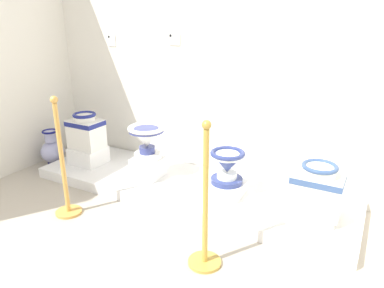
# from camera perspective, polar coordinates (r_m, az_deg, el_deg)

# --- Properties ---
(wall_back) EXTENTS (4.17, 0.06, 2.94)m
(wall_back) POSITION_cam_1_polar(r_m,az_deg,el_deg) (3.69, 3.13, 16.34)
(wall_back) COLOR white
(wall_back) RESTS_ON ground_plane
(display_platform) EXTENTS (3.25, 0.93, 0.11)m
(display_platform) POSITION_cam_1_polar(r_m,az_deg,el_deg) (3.62, -0.83, -7.07)
(display_platform) COLOR white
(display_platform) RESTS_ON ground_plane
(plinth_block_leftmost) EXTENTS (0.36, 0.32, 0.19)m
(plinth_block_leftmost) POSITION_cam_1_polar(r_m,az_deg,el_deg) (4.21, -16.25, -1.73)
(plinth_block_leftmost) COLOR white
(plinth_block_leftmost) RESTS_ON display_platform
(antique_toilet_leftmost) EXTENTS (0.36, 0.27, 0.40)m
(antique_toilet_leftmost) POSITION_cam_1_polar(r_m,az_deg,el_deg) (4.12, -16.64, 2.11)
(antique_toilet_leftmost) COLOR white
(antique_toilet_leftmost) RESTS_ON plinth_block_leftmost
(plinth_block_squat_floral) EXTENTS (0.28, 0.28, 0.21)m
(plinth_block_squat_floral) POSITION_cam_1_polar(r_m,az_deg,el_deg) (3.73, -7.07, -3.74)
(plinth_block_squat_floral) COLOR white
(plinth_block_squat_floral) RESTS_ON display_platform
(antique_toilet_squat_floral) EXTENTS (0.37, 0.37, 0.34)m
(antique_toilet_squat_floral) POSITION_cam_1_polar(r_m,az_deg,el_deg) (3.61, -7.28, 0.99)
(antique_toilet_squat_floral) COLOR white
(antique_toilet_squat_floral) RESTS_ON plinth_block_squat_floral
(plinth_block_tall_cobalt) EXTENTS (0.33, 0.33, 0.11)m
(plinth_block_tall_cobalt) POSITION_cam_1_polar(r_m,az_deg,el_deg) (3.40, 5.53, -7.00)
(plinth_block_tall_cobalt) COLOR white
(plinth_block_tall_cobalt) RESTS_ON display_platform
(antique_toilet_tall_cobalt) EXTENTS (0.32, 0.32, 0.31)m
(antique_toilet_tall_cobalt) POSITION_cam_1_polar(r_m,az_deg,el_deg) (3.29, 5.67, -3.21)
(antique_toilet_tall_cobalt) COLOR navy
(antique_toilet_tall_cobalt) RESTS_ON plinth_block_tall_cobalt
(plinth_block_pale_glazed) EXTENTS (0.35, 0.34, 0.05)m
(plinth_block_pale_glazed) POSITION_cam_1_polar(r_m,az_deg,el_deg) (3.20, 18.93, -10.53)
(plinth_block_pale_glazed) COLOR white
(plinth_block_pale_glazed) RESTS_ON display_platform
(antique_toilet_pale_glazed) EXTENTS (0.40, 0.29, 0.42)m
(antique_toilet_pale_glazed) POSITION_cam_1_polar(r_m,az_deg,el_deg) (3.09, 19.42, -6.68)
(antique_toilet_pale_glazed) COLOR white
(antique_toilet_pale_glazed) RESTS_ON plinth_block_pale_glazed
(info_placard_first) EXTENTS (0.11, 0.01, 0.13)m
(info_placard_first) POSITION_cam_1_polar(r_m,az_deg,el_deg) (4.36, -12.77, 15.91)
(info_placard_first) COLOR white
(info_placard_second) EXTENTS (0.14, 0.01, 0.12)m
(info_placard_second) POSITION_cam_1_polar(r_m,az_deg,el_deg) (3.86, -2.87, 16.43)
(info_placard_second) COLOR white
(decorative_vase_corner) EXTENTS (0.27, 0.27, 0.43)m
(decorative_vase_corner) POSITION_cam_1_polar(r_m,az_deg,el_deg) (4.57, -21.48, -0.89)
(decorative_vase_corner) COLOR navy
(decorative_vase_corner) RESTS_ON ground_plane
(stanchion_post_near_left) EXTENTS (0.23, 0.23, 1.08)m
(stanchion_post_near_left) POSITION_cam_1_polar(r_m,az_deg,el_deg) (3.33, -19.78, -5.07)
(stanchion_post_near_left) COLOR gold
(stanchion_post_near_left) RESTS_ON ground_plane
(stanchion_post_near_right) EXTENTS (0.24, 0.24, 1.08)m
(stanchion_post_near_right) POSITION_cam_1_polar(r_m,az_deg,el_deg) (2.52, 2.12, -12.39)
(stanchion_post_near_right) COLOR gold
(stanchion_post_near_right) RESTS_ON ground_plane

